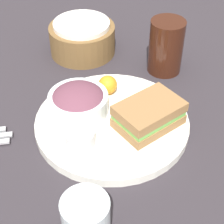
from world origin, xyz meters
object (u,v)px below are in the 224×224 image
(dressing_cup, at_px, (80,138))
(plate, at_px, (112,123))
(drink_glass, at_px, (166,47))
(salad_bowl, at_px, (78,102))
(sandwich, at_px, (149,115))
(bread_basket, at_px, (82,38))

(dressing_cup, bearing_deg, plate, 30.85)
(plate, height_order, drink_glass, drink_glass)
(salad_bowl, bearing_deg, dressing_cup, -102.51)
(salad_bowl, height_order, dressing_cup, salad_bowl)
(plate, xyz_separation_m, salad_bowl, (-0.06, 0.04, 0.04))
(dressing_cup, bearing_deg, drink_glass, 37.62)
(sandwich, bearing_deg, dressing_cup, -175.87)
(drink_glass, distance_m, bread_basket, 0.22)
(salad_bowl, bearing_deg, drink_glass, 24.82)
(dressing_cup, distance_m, drink_glass, 0.34)
(dressing_cup, height_order, bread_basket, bread_basket)
(plate, distance_m, bread_basket, 0.30)
(sandwich, bearing_deg, plate, 150.51)
(plate, bearing_deg, drink_glass, 40.18)
(drink_glass, xyz_separation_m, bread_basket, (-0.17, 0.14, -0.02))
(plate, relative_size, bread_basket, 1.87)
(dressing_cup, xyz_separation_m, bread_basket, (0.09, 0.35, 0.01))
(salad_bowl, xyz_separation_m, bread_basket, (0.07, 0.26, -0.00))
(sandwich, xyz_separation_m, salad_bowl, (-0.12, 0.08, 0.00))
(drink_glass, bearing_deg, dressing_cup, -142.38)
(sandwich, xyz_separation_m, drink_glass, (0.12, 0.19, 0.02))
(salad_bowl, relative_size, dressing_cup, 2.16)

